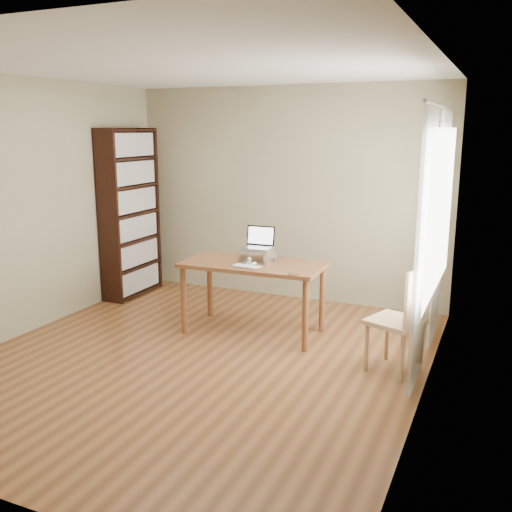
{
  "coord_description": "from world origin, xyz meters",
  "views": [
    {
      "loc": [
        2.49,
        -4.31,
        2.09
      ],
      "look_at": [
        0.21,
        0.85,
        0.83
      ],
      "focal_mm": 40.0,
      "sensor_mm": 36.0,
      "label": 1
    }
  ],
  "objects_px": {
    "keyboard": "(247,267)",
    "chair": "(405,316)",
    "laptop": "(258,242)",
    "cat": "(261,255)",
    "desk": "(253,272)",
    "bookshelf": "(130,213)"
  },
  "relations": [
    {
      "from": "bookshelf",
      "to": "chair",
      "type": "xyz_separation_m",
      "value": [
        3.61,
        -1.07,
        -0.53
      ]
    },
    {
      "from": "cat",
      "to": "laptop",
      "type": "bearing_deg",
      "value": 158.49
    },
    {
      "from": "chair",
      "to": "desk",
      "type": "bearing_deg",
      "value": -174.66
    },
    {
      "from": "bookshelf",
      "to": "laptop",
      "type": "distance_m",
      "value": 2.08
    },
    {
      "from": "laptop",
      "to": "chair",
      "type": "bearing_deg",
      "value": -19.99
    },
    {
      "from": "laptop",
      "to": "desk",
      "type": "bearing_deg",
      "value": -91.77
    },
    {
      "from": "bookshelf",
      "to": "laptop",
      "type": "xyz_separation_m",
      "value": [
        2.0,
        -0.54,
        -0.11
      ]
    },
    {
      "from": "desk",
      "to": "chair",
      "type": "height_order",
      "value": "chair"
    },
    {
      "from": "chair",
      "to": "bookshelf",
      "type": "bearing_deg",
      "value": -177.41
    },
    {
      "from": "bookshelf",
      "to": "keyboard",
      "type": "relative_size",
      "value": 6.87
    },
    {
      "from": "bookshelf",
      "to": "keyboard",
      "type": "xyz_separation_m",
      "value": [
        2.03,
        -0.9,
        -0.29
      ]
    },
    {
      "from": "keyboard",
      "to": "chair",
      "type": "bearing_deg",
      "value": -2.08
    },
    {
      "from": "keyboard",
      "to": "laptop",
      "type": "bearing_deg",
      "value": 99.29
    },
    {
      "from": "laptop",
      "to": "keyboard",
      "type": "bearing_deg",
      "value": -86.74
    },
    {
      "from": "laptop",
      "to": "cat",
      "type": "relative_size",
      "value": 0.67
    },
    {
      "from": "keyboard",
      "to": "chair",
      "type": "xyz_separation_m",
      "value": [
        1.57,
        -0.18,
        -0.24
      ]
    },
    {
      "from": "desk",
      "to": "keyboard",
      "type": "bearing_deg",
      "value": -83.72
    },
    {
      "from": "bookshelf",
      "to": "desk",
      "type": "relative_size",
      "value": 1.44
    },
    {
      "from": "bookshelf",
      "to": "keyboard",
      "type": "bearing_deg",
      "value": -23.84
    },
    {
      "from": "bookshelf",
      "to": "cat",
      "type": "distance_m",
      "value": 2.13
    },
    {
      "from": "cat",
      "to": "chair",
      "type": "relative_size",
      "value": 0.48
    },
    {
      "from": "laptop",
      "to": "cat",
      "type": "bearing_deg",
      "value": -32.86
    }
  ]
}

